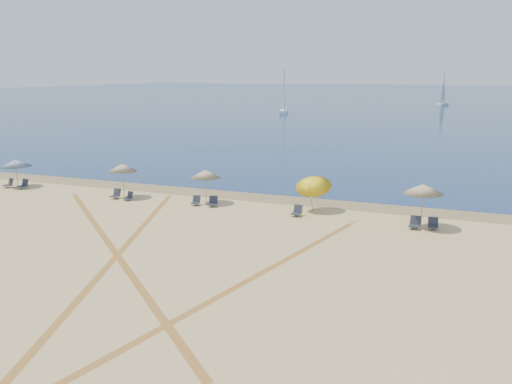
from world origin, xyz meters
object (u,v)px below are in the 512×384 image
Objects in this scene: chair_6 at (297,211)px; sailboat_2 at (284,100)px; chair_3 at (129,196)px; chair_5 at (213,202)px; chair_7 at (415,223)px; umbrella_1 at (123,168)px; chair_4 at (196,201)px; chair_1 at (24,184)px; umbrella_3 at (313,183)px; chair_0 at (9,183)px; umbrella_0 at (16,163)px; umbrella_4 at (423,189)px; chair_2 at (116,194)px; sailboat_1 at (443,96)px; chair_8 at (433,224)px; umbrella_2 at (206,174)px.

sailboat_2 reaches higher than chair_6.
chair_3 is 6.31m from chair_5.
umbrella_1 is at bearing -177.44° from chair_7.
chair_4 is 0.85× the size of chair_5.
chair_1 reaches higher than chair_3.
umbrella_3 is 24.17m from chair_0.
chair_3 is at bearing -39.55° from umbrella_1.
chair_6 is 7.12m from chair_7.
sailboat_2 is (-27.86, 83.25, 2.54)m from chair_6.
umbrella_0 is 82.74m from sailboat_2.
chair_1 is 14.94m from chair_4.
umbrella_4 reaches higher than chair_1.
chair_5 is (7.48, 0.36, 0.01)m from chair_2.
chair_0 is at bearing 173.70° from chair_4.
chair_2 is 1.20m from chair_3.
umbrella_4 reaches higher than umbrella_0.
umbrella_0 is 128.87m from sailboat_1.
chair_8 is (30.23, -0.28, -0.02)m from chair_1.
sailboat_2 reaches higher than chair_4.
chair_8 is at bearing 17.53° from chair_3.
sailboat_1 is at bearing 70.56° from chair_5.
umbrella_0 is at bearing 164.20° from chair_5.
chair_8 is at bearing -81.71° from sailboat_2.
chair_0 is at bearing -175.95° from chair_7.
chair_7 is (30.22, -0.88, -1.56)m from umbrella_0.
umbrella_2 is at bearing 179.24° from chair_7.
chair_8 is (7.52, -1.57, -1.55)m from umbrella_3.
chair_7 reaches higher than chair_3.
sailboat_1 is at bearing 86.11° from chair_8.
chair_2 is (-6.58, -1.13, -1.73)m from umbrella_2.
umbrella_0 is at bearing -172.78° from chair_6.
umbrella_0 is 16.25m from umbrella_2.
chair_8 is (14.96, -1.13, -1.73)m from umbrella_2.
umbrella_4 is at bearing -82.06° from sailboat_2.
umbrella_4 is 3.28× the size of chair_5.
chair_0 is 1.15× the size of chair_3.
umbrella_3 is at bearing 8.84° from chair_2.
umbrella_4 is 3.51× the size of chair_6.
umbrella_0 is 2.79× the size of chair_0.
umbrella_2 is 3.16× the size of chair_7.
chair_1 is 0.08× the size of sailboat_1.
chair_5 is (16.17, 0.09, -0.01)m from chair_1.
chair_4 is at bearing -173.20° from chair_6.
umbrella_3 is 2.28m from chair_6.
chair_5 is at bearing -174.65° from chair_6.
umbrella_2 is 5.82m from chair_3.
chair_7 is at bearing 6.98° from chair_6.
chair_3 is at bearing -170.37° from chair_6.
umbrella_2 is at bearing -176.61° from umbrella_3.
chair_3 is at bearing -80.90° from sailboat_1.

